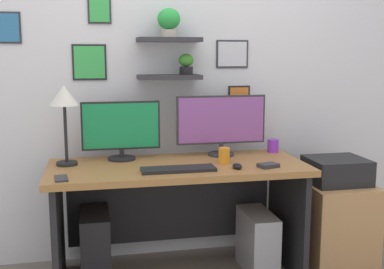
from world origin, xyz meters
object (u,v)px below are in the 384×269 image
computer_mouse (237,166)px  monitor_left (121,129)px  monitor_right (221,123)px  pen_cup (224,156)px  keyboard (178,169)px  desk (177,194)px  coffee_mug (273,146)px  computer_tower_right (257,242)px  scissors_tray (268,165)px  computer_tower_left (96,246)px  printer (337,171)px  desk_lamp (64,102)px  drawer_cabinet (334,223)px  cell_phone (61,178)px

computer_mouse → monitor_left: bearing=149.0°
monitor_right → pen_cup: (-0.05, -0.25, -0.17)m
keyboard → desk: bearing=82.7°
coffee_mug → computer_tower_right: (-0.19, -0.26, -0.59)m
desk → scissors_tray: 0.62m
computer_mouse → computer_tower_left: bearing=163.4°
coffee_mug → printer: coffee_mug is taller
monitor_left → printer: (1.42, -0.22, -0.29)m
desk_lamp → scissors_tray: bearing=-14.6°
printer → computer_tower_right: size_ratio=0.95×
desk_lamp → computer_tower_right: size_ratio=1.24×
printer → drawer_cabinet: bearing=90.0°
computer_tower_left → computer_tower_right: computer_tower_left is taller
coffee_mug → drawer_cabinet: coffee_mug is taller
pen_cup → computer_tower_right: size_ratio=0.25×
drawer_cabinet → computer_tower_right: (-0.56, -0.01, -0.08)m
pen_cup → computer_tower_right: (0.24, 0.02, -0.60)m
pen_cup → computer_mouse: bearing=-75.2°
computer_tower_right → coffee_mug: bearing=53.3°
keyboard → scissors_tray: size_ratio=3.67×
printer → desk_lamp: bearing=176.0°
computer_mouse → desk_lamp: bearing=163.2°
computer_mouse → coffee_mug: 0.58m
pen_cup → coffee_mug: bearing=32.4°
monitor_right → computer_tower_right: bearing=-50.0°
coffee_mug → pen_cup: 0.51m
computer_mouse → printer: bearing=13.6°
desk_lamp → computer_tower_right: bearing=-6.4°
desk → keyboard: bearing=-97.3°
monitor_left → pen_cup: size_ratio=5.08×
computer_tower_left → pen_cup: bearing=-7.1°
drawer_cabinet → printer: 0.37m
desk → printer: size_ratio=4.23×
scissors_tray → computer_mouse: bearing=177.2°
desk_lamp → coffee_mug: size_ratio=5.52×
keyboard → cell_phone: (-0.67, -0.06, -0.01)m
pen_cup → drawer_cabinet: size_ratio=0.18×
desk_lamp → printer: 1.84m
monitor_left → coffee_mug: size_ratio=5.64×
cell_phone → printer: bearing=0.9°
desk_lamp → computer_tower_left: bearing=-18.0°
pen_cup → printer: (0.80, 0.03, -0.14)m
desk_lamp → scissors_tray: 1.30m
desk_lamp → pen_cup: bearing=-8.9°
computer_tower_left → cell_phone: bearing=-120.0°
cell_phone → coffee_mug: coffee_mug is taller
desk → scissors_tray: scissors_tray is taller
keyboard → computer_mouse: 0.36m
coffee_mug → computer_tower_left: bearing=-172.1°
keyboard → scissors_tray: scissors_tray is taller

